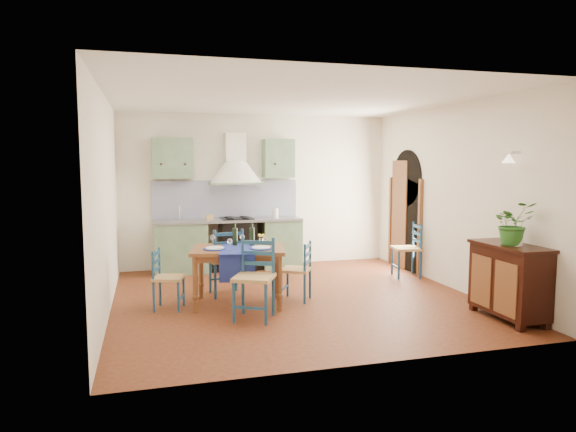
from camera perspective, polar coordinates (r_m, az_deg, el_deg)
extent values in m
plane|color=#4B1B10|center=(7.41, 0.78, -9.11)|extent=(5.00, 5.00, 0.00)
cube|color=silver|center=(9.59, -3.38, 2.82)|extent=(5.00, 0.04, 2.80)
cube|color=gray|center=(9.20, -11.82, -3.46)|extent=(0.90, 0.60, 0.88)
cube|color=gray|center=(9.48, -0.88, -3.05)|extent=(0.70, 0.60, 0.88)
cube|color=black|center=(9.31, -5.66, -3.25)|extent=(0.60, 0.58, 0.88)
cube|color=gray|center=(9.22, -6.61, -0.46)|extent=(2.60, 0.64, 0.04)
cube|color=silver|center=(9.13, -11.88, -0.64)|extent=(0.45, 0.40, 0.03)
cylinder|color=silver|center=(9.30, -11.97, 0.43)|extent=(0.02, 0.02, 0.26)
cube|color=black|center=(9.25, -5.69, -0.28)|extent=(0.55, 0.48, 0.02)
cube|color=black|center=(9.41, -6.59, -5.64)|extent=(2.60, 0.50, 0.08)
cube|color=#091051|center=(9.46, -6.89, 1.89)|extent=(2.65, 0.05, 0.68)
cube|color=gray|center=(9.20, -12.71, 6.28)|extent=(0.70, 0.34, 0.70)
cube|color=gray|center=(9.48, -1.10, 6.42)|extent=(0.55, 0.34, 0.70)
cone|color=silver|center=(9.25, -5.81, 4.85)|extent=(0.96, 0.96, 0.40)
cube|color=silver|center=(9.34, -5.93, 7.62)|extent=(0.36, 0.30, 0.50)
cube|color=silver|center=(8.23, 17.77, 2.01)|extent=(0.04, 5.00, 2.80)
cube|color=black|center=(9.47, 12.95, -0.86)|extent=(0.03, 1.00, 1.65)
cylinder|color=black|center=(9.41, 13.07, 4.13)|extent=(0.03, 1.00, 1.00)
cube|color=brown|center=(8.99, 14.44, -1.26)|extent=(0.06, 0.06, 1.65)
cube|color=brown|center=(9.93, 11.35, -0.51)|extent=(0.06, 0.06, 1.65)
cube|color=brown|center=(9.64, 12.27, 0.20)|extent=(0.04, 0.55, 1.96)
cylinder|color=silver|center=(7.01, 23.99, 6.46)|extent=(0.15, 0.04, 0.04)
cone|color=#FFEDC6|center=(6.95, 23.33, 5.92)|extent=(0.16, 0.16, 0.12)
cube|color=silver|center=(6.91, -19.55, 1.24)|extent=(0.04, 5.00, 2.80)
cube|color=silver|center=(7.21, 0.81, 12.96)|extent=(5.00, 5.00, 0.01)
cube|color=brown|center=(6.96, -5.55, -3.80)|extent=(1.37, 1.05, 0.05)
cube|color=brown|center=(6.97, -5.55, -4.32)|extent=(1.22, 0.91, 0.08)
cylinder|color=brown|center=(6.75, -10.25, -7.53)|extent=(0.07, 0.07, 0.72)
cylinder|color=brown|center=(7.40, -9.63, -6.32)|extent=(0.07, 0.07, 0.72)
cylinder|color=brown|center=(6.71, -0.96, -7.52)|extent=(0.07, 0.07, 0.72)
cylinder|color=brown|center=(7.37, -1.20, -6.30)|extent=(0.07, 0.07, 0.72)
cube|color=navy|center=(6.91, -5.57, -3.63)|extent=(0.64, 0.99, 0.01)
cube|color=navy|center=(6.58, -5.67, -5.75)|extent=(0.45, 0.11, 0.38)
cylinder|color=navy|center=(6.87, -8.14, -3.62)|extent=(0.31, 0.31, 0.01)
cylinder|color=white|center=(6.87, -8.14, -3.54)|extent=(0.24, 0.24, 0.01)
cylinder|color=navy|center=(6.85, -3.02, -3.60)|extent=(0.31, 0.31, 0.01)
cylinder|color=white|center=(6.85, -3.02, -3.52)|extent=(0.24, 0.24, 0.01)
cylinder|color=black|center=(7.14, -5.92, -2.06)|extent=(0.07, 0.07, 0.32)
cylinder|color=black|center=(7.13, -4.03, -2.05)|extent=(0.07, 0.07, 0.32)
cylinder|color=white|center=(7.09, -3.04, -2.90)|extent=(0.05, 0.05, 0.10)
sphere|color=yellow|center=(7.08, -3.04, -2.18)|extent=(0.10, 0.10, 0.10)
cylinder|color=navy|center=(6.27, -6.05, -9.55)|extent=(0.04, 0.04, 0.51)
cylinder|color=navy|center=(6.58, -5.04, -6.61)|extent=(0.04, 0.04, 0.99)
cylinder|color=navy|center=(6.17, -2.47, -9.79)|extent=(0.04, 0.04, 0.51)
cylinder|color=navy|center=(6.48, -1.64, -6.79)|extent=(0.04, 0.04, 0.99)
cube|color=tan|center=(6.33, -3.81, -6.84)|extent=(0.62, 0.62, 0.04)
cube|color=navy|center=(6.49, -3.36, -5.28)|extent=(0.39, 0.21, 0.05)
cube|color=navy|center=(6.47, -3.37, -4.13)|extent=(0.39, 0.21, 0.05)
cube|color=navy|center=(6.45, -3.38, -2.97)|extent=(0.39, 0.21, 0.05)
cube|color=navy|center=(6.23, -4.27, -10.16)|extent=(0.37, 0.21, 0.03)
cylinder|color=navy|center=(7.82, -5.76, -6.42)|extent=(0.04, 0.04, 0.50)
cylinder|color=navy|center=(7.40, -5.08, -5.23)|extent=(0.04, 0.04, 0.99)
cylinder|color=navy|center=(7.75, -8.63, -6.59)|extent=(0.04, 0.04, 0.50)
cylinder|color=navy|center=(7.32, -8.10, -5.39)|extent=(0.04, 0.04, 0.99)
cube|color=tan|center=(7.54, -6.91, -4.82)|extent=(0.49, 0.49, 0.04)
cube|color=navy|center=(7.32, -6.59, -4.05)|extent=(0.42, 0.05, 0.05)
cube|color=navy|center=(7.30, -6.61, -3.03)|extent=(0.42, 0.05, 0.05)
cube|color=navy|center=(7.28, -6.62, -2.01)|extent=(0.42, 0.05, 0.05)
cube|color=navy|center=(7.79, -7.18, -6.90)|extent=(0.40, 0.06, 0.03)
cylinder|color=navy|center=(6.82, -12.08, -8.80)|extent=(0.03, 0.03, 0.41)
cylinder|color=navy|center=(6.85, -14.74, -7.13)|extent=(0.03, 0.03, 0.80)
cylinder|color=navy|center=(7.12, -11.52, -8.16)|extent=(0.03, 0.03, 0.41)
cylinder|color=navy|center=(7.15, -14.07, -6.56)|extent=(0.03, 0.03, 0.80)
cube|color=tan|center=(6.96, -13.12, -6.70)|extent=(0.46, 0.46, 0.04)
cube|color=navy|center=(6.97, -14.43, -5.77)|extent=(0.11, 0.33, 0.04)
cube|color=navy|center=(6.95, -14.45, -4.91)|extent=(0.11, 0.33, 0.04)
cube|color=navy|center=(6.93, -14.47, -4.05)|extent=(0.11, 0.33, 0.04)
cube|color=navy|center=(6.98, -11.78, -8.83)|extent=(0.11, 0.31, 0.02)
cylinder|color=navy|center=(7.45, -0.04, -7.34)|extent=(0.03, 0.03, 0.42)
cylinder|color=navy|center=(7.33, 2.47, -5.95)|extent=(0.03, 0.03, 0.83)
cylinder|color=navy|center=(7.14, -0.75, -7.93)|extent=(0.03, 0.03, 0.42)
cylinder|color=navy|center=(7.02, 1.87, -6.49)|extent=(0.03, 0.03, 0.83)
cube|color=tan|center=(7.21, 0.88, -5.97)|extent=(0.53, 0.53, 0.04)
cube|color=navy|center=(7.15, 2.18, -5.14)|extent=(0.20, 0.31, 0.04)
cube|color=navy|center=(7.13, 2.18, -4.27)|extent=(0.20, 0.31, 0.04)
cube|color=navy|center=(7.11, 2.18, -3.39)|extent=(0.20, 0.31, 0.04)
cube|color=navy|center=(7.31, -0.39, -7.98)|extent=(0.19, 0.30, 0.02)
cylinder|color=navy|center=(9.05, 11.49, -4.93)|extent=(0.04, 0.04, 0.47)
cylinder|color=navy|center=(9.13, 13.72, -3.46)|extent=(0.04, 0.04, 0.92)
cylinder|color=navy|center=(8.71, 12.22, -5.38)|extent=(0.04, 0.04, 0.47)
cylinder|color=navy|center=(8.79, 14.52, -3.84)|extent=(0.04, 0.04, 0.92)
cube|color=tan|center=(8.89, 13.01, -3.52)|extent=(0.49, 0.49, 0.04)
cube|color=navy|center=(8.93, 14.14, -2.68)|extent=(0.09, 0.39, 0.05)
cube|color=navy|center=(8.92, 14.16, -1.91)|extent=(0.09, 0.39, 0.05)
cube|color=navy|center=(8.90, 14.18, -1.13)|extent=(0.09, 0.39, 0.05)
cube|color=navy|center=(8.89, 11.84, -5.47)|extent=(0.09, 0.37, 0.03)
cube|color=black|center=(6.90, 23.36, -6.56)|extent=(0.45, 1.00, 0.82)
cube|color=black|center=(6.82, 23.51, -3.07)|extent=(0.50, 1.05, 0.04)
cube|color=brown|center=(6.59, 23.03, -7.47)|extent=(0.02, 0.38, 0.63)
cube|color=brown|center=(6.95, 20.67, -6.70)|extent=(0.02, 0.38, 0.63)
cube|color=black|center=(6.58, 24.43, -11.26)|extent=(0.08, 0.08, 0.08)
cube|color=black|center=(7.24, 19.91, -9.50)|extent=(0.08, 0.08, 0.08)
cube|color=black|center=(6.80, 26.73, -10.81)|extent=(0.08, 0.08, 0.08)
cube|color=black|center=(7.44, 22.14, -9.17)|extent=(0.08, 0.08, 0.08)
imported|color=#276320|center=(6.74, 23.73, -0.75)|extent=(0.52, 0.47, 0.53)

